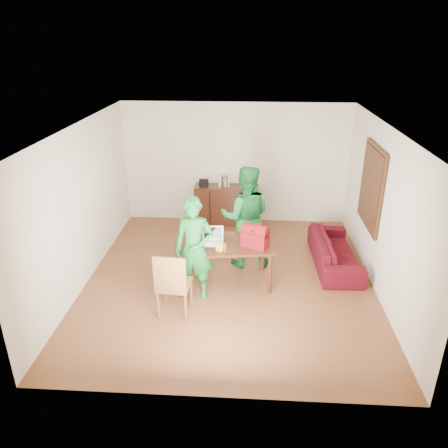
# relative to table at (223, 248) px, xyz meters

# --- Properties ---
(room) EXTENTS (5.20, 5.70, 2.90)m
(room) POSITION_rel_table_xyz_m (0.11, 0.23, 0.63)
(room) COLOR #4B2612
(room) RESTS_ON ground
(table) EXTENTS (1.76, 1.14, 0.77)m
(table) POSITION_rel_table_xyz_m (0.00, 0.00, 0.00)
(table) COLOR black
(table) RESTS_ON ground
(chair) EXTENTS (0.53, 0.51, 1.09)m
(chair) POSITION_rel_table_xyz_m (-0.69, -0.96, -0.36)
(chair) COLOR brown
(chair) RESTS_ON ground
(person_near) EXTENTS (0.65, 0.45, 1.74)m
(person_near) POSITION_rel_table_xyz_m (-0.44, -0.45, 0.19)
(person_near) COLOR #166523
(person_near) RESTS_ON ground
(person_far) EXTENTS (0.96, 0.76, 1.92)m
(person_far) POSITION_rel_table_xyz_m (0.36, 0.72, 0.28)
(person_far) COLOR #155F24
(person_far) RESTS_ON ground
(laptop) EXTENTS (0.36, 0.26, 0.24)m
(laptop) POSITION_rel_table_xyz_m (-0.17, -0.02, 0.14)
(laptop) COLOR white
(laptop) RESTS_ON table
(bananas) EXTENTS (0.19, 0.15, 0.06)m
(bananas) POSITION_rel_table_xyz_m (-0.04, -0.34, 0.13)
(bananas) COLOR gold
(bananas) RESTS_ON table
(bottle) EXTENTS (0.08, 0.08, 0.19)m
(bottle) POSITION_rel_table_xyz_m (0.05, -0.32, 0.19)
(bottle) COLOR #563713
(bottle) RESTS_ON table
(red_bag) EXTENTS (0.49, 0.40, 0.31)m
(red_bag) POSITION_rel_table_xyz_m (0.53, -0.10, 0.25)
(red_bag) COLOR #6F0E07
(red_bag) RESTS_ON table
(sofa) EXTENTS (0.79, 1.91, 0.55)m
(sofa) POSITION_rel_table_xyz_m (2.05, 0.79, -0.40)
(sofa) COLOR #370907
(sofa) RESTS_ON ground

